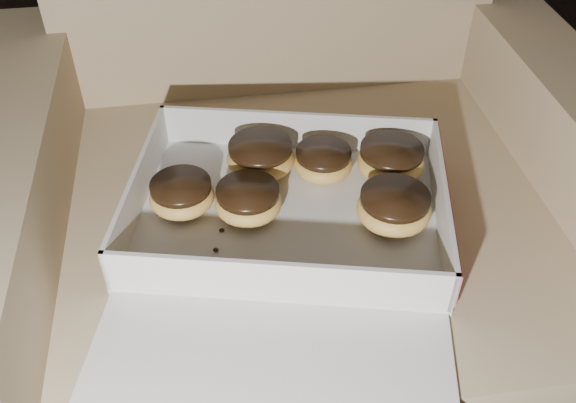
% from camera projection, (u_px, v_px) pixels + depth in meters
% --- Properties ---
extents(armchair, '(0.87, 0.73, 0.91)m').
position_uv_depth(armchair, '(298.00, 228.00, 1.00)').
color(armchair, '#978560').
rests_on(armchair, floor).
extents(bakery_box, '(0.49, 0.54, 0.07)m').
position_uv_depth(bakery_box, '(288.00, 232.00, 0.81)').
color(bakery_box, silver).
rests_on(bakery_box, armchair).
extents(donut_a, '(0.09, 0.09, 0.05)m').
position_uv_depth(donut_a, '(394.00, 208.00, 0.81)').
color(donut_a, '#E9B251').
rests_on(donut_a, bakery_box).
extents(donut_b, '(0.09, 0.09, 0.04)m').
position_uv_depth(donut_b, '(248.00, 201.00, 0.82)').
color(donut_b, '#E9B251').
rests_on(donut_b, bakery_box).
extents(donut_c, '(0.09, 0.09, 0.05)m').
position_uv_depth(donut_c, '(391.00, 160.00, 0.89)').
color(donut_c, '#E9B251').
rests_on(donut_c, bakery_box).
extents(donut_d, '(0.09, 0.09, 0.05)m').
position_uv_depth(donut_d, '(261.00, 157.00, 0.89)').
color(donut_d, '#E9B251').
rests_on(donut_d, bakery_box).
extents(donut_e, '(0.08, 0.08, 0.04)m').
position_uv_depth(donut_e, '(323.00, 161.00, 0.89)').
color(donut_e, '#E9B251').
rests_on(donut_e, bakery_box).
extents(donut_f, '(0.09, 0.09, 0.04)m').
position_uv_depth(donut_f, '(182.00, 195.00, 0.83)').
color(donut_f, '#E9B251').
rests_on(donut_f, bakery_box).
extents(crumb_a, '(0.01, 0.01, 0.00)m').
position_uv_depth(crumb_a, '(414.00, 278.00, 0.75)').
color(crumb_a, black).
rests_on(crumb_a, bakery_box).
extents(crumb_b, '(0.01, 0.01, 0.00)m').
position_uv_depth(crumb_b, '(222.00, 230.00, 0.81)').
color(crumb_b, black).
rests_on(crumb_b, bakery_box).
extents(crumb_c, '(0.01, 0.01, 0.00)m').
position_uv_depth(crumb_c, '(216.00, 250.00, 0.79)').
color(crumb_c, black).
rests_on(crumb_c, bakery_box).
extents(crumb_d, '(0.01, 0.01, 0.00)m').
position_uv_depth(crumb_d, '(180.00, 219.00, 0.83)').
color(crumb_d, black).
rests_on(crumb_d, bakery_box).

